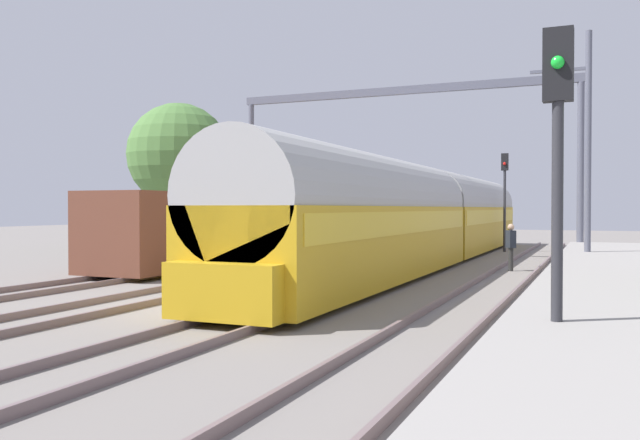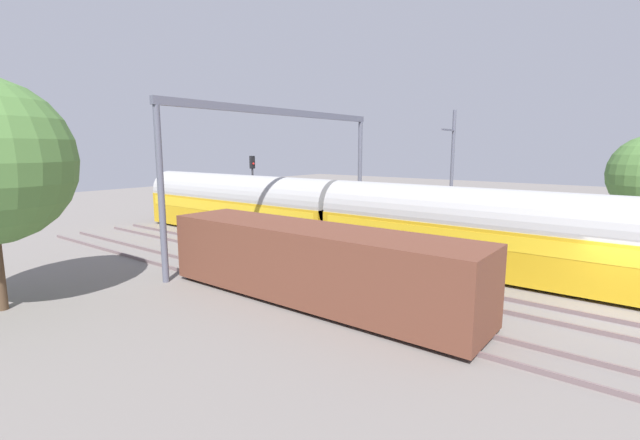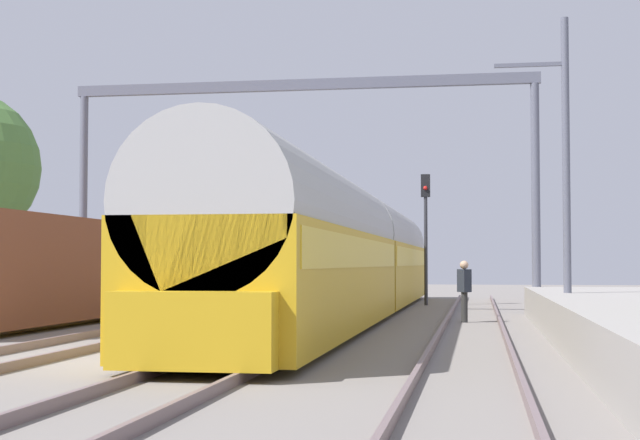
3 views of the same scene
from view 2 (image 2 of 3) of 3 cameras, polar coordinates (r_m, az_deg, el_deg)
The scene contains 12 objects.
ground at distance 19.21m, azimuth 33.83°, elevation -9.81°, with size 120.00×120.00×0.00m, color slate.
track_far_west at distance 13.83m, azimuth 32.01°, elevation -16.48°, with size 1.52×60.00×0.16m.
track_west at distance 17.37m, azimuth 33.37°, elevation -11.41°, with size 1.52×60.00×0.16m.
track_east at distance 21.01m, azimuth 34.24°, elevation -8.07°, with size 1.52×60.00×0.16m.
track_far_east at distance 24.70m, azimuth 34.84°, elevation -5.72°, with size 1.52×60.00×0.16m.
platform at distance 28.49m, azimuth 31.35°, elevation -2.84°, with size 4.40×28.00×0.90m.
passenger_train at distance 25.15m, azimuth 2.14°, elevation 0.61°, with size 2.93×32.85×3.82m.
freight_car at distance 16.67m, azimuth -0.86°, elevation -5.64°, with size 2.80×13.00×2.70m.
person_crossing at distance 27.20m, azimuth 10.27°, elevation -0.89°, with size 0.41×0.47×1.73m.
railway_signal_far at distance 32.20m, azimuth -8.65°, elevation 4.81°, with size 0.36×0.30×5.19m.
catenary_gantry at distance 24.76m, azimuth -4.62°, elevation 9.49°, with size 15.85×0.28×7.86m.
catenary_pole_east_mid at distance 28.35m, azimuth 16.56°, elevation 5.64°, with size 1.90×0.20×8.00m.
Camera 2 is at (-18.30, -0.86, 5.77)m, focal length 24.86 mm.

